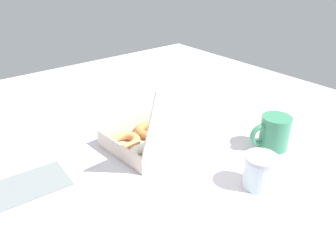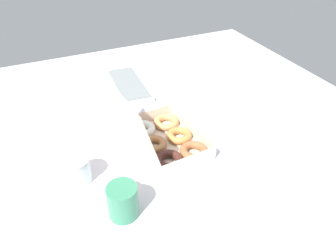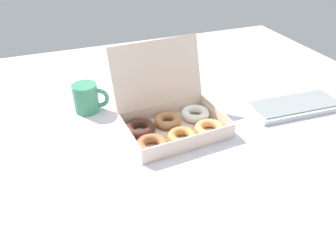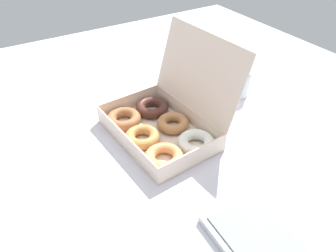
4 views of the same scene
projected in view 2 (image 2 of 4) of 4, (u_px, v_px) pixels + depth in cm
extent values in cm
cube|color=silver|center=(165.00, 138.00, 124.90)|extent=(180.00, 180.00, 2.00)
cube|color=beige|center=(167.00, 143.00, 120.63)|extent=(32.95, 23.49, 0.40)
cube|color=beige|center=(190.00, 162.00, 107.93)|extent=(1.94, 21.23, 5.08)
cube|color=beige|center=(149.00, 116.00, 130.12)|extent=(1.94, 21.23, 5.08)
cube|color=beige|center=(192.00, 129.00, 123.08)|extent=(30.64, 2.63, 5.08)
cube|color=beige|center=(141.00, 146.00, 114.97)|extent=(30.64, 2.63, 5.08)
cube|color=beige|center=(130.00, 118.00, 106.31)|extent=(31.87, 8.66, 20.51)
torus|color=#945B36|center=(194.00, 151.00, 114.39)|extent=(13.31, 13.31, 2.89)
torus|color=#B97B3F|center=(179.00, 136.00, 121.66)|extent=(13.20, 13.20, 2.79)
torus|color=tan|center=(166.00, 122.00, 128.80)|extent=(12.03, 12.03, 2.72)
torus|color=#45231C|center=(169.00, 160.00, 110.44)|extent=(10.06, 10.06, 2.90)
torus|color=#AF7345|center=(154.00, 144.00, 117.48)|extent=(11.09, 11.09, 2.69)
torus|color=white|center=(142.00, 129.00, 125.05)|extent=(13.89, 13.89, 2.87)
cube|color=#B4BDC0|center=(128.00, 85.00, 155.27)|extent=(35.28, 16.35, 1.80)
cube|color=gray|center=(128.00, 83.00, 154.62)|extent=(32.40, 13.88, 0.40)
cylinder|color=#377F5C|center=(123.00, 201.00, 91.51)|extent=(8.80, 8.80, 10.28)
torus|color=#377F5C|center=(124.00, 189.00, 95.34)|extent=(7.43, 4.07, 7.34)
cylinder|color=black|center=(122.00, 193.00, 89.60)|extent=(7.74, 7.74, 0.62)
cylinder|color=silver|center=(78.00, 171.00, 103.13)|extent=(7.99, 7.99, 7.80)
cylinder|color=#B2B2B7|center=(76.00, 161.00, 100.57)|extent=(8.39, 8.39, 1.00)
cube|color=white|center=(245.00, 157.00, 114.47)|extent=(13.13, 11.72, 0.15)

